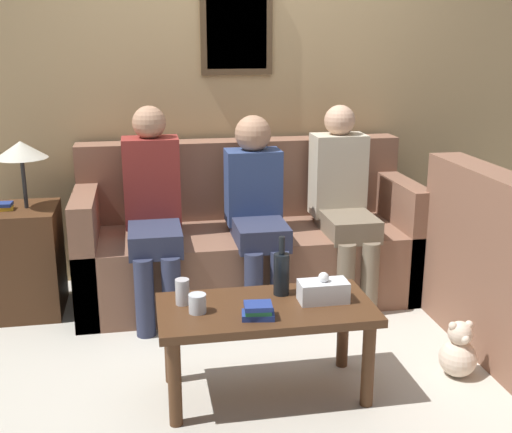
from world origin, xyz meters
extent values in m
plane|color=beige|center=(0.00, 0.00, 0.00)|extent=(16.00, 16.00, 0.00)
cube|color=tan|center=(0.00, 0.94, 1.30)|extent=(9.00, 0.06, 2.60)
cube|color=#4C3823|center=(0.00, 0.90, 1.70)|extent=(0.48, 0.02, 0.60)
cube|color=beige|center=(0.00, 0.89, 1.70)|extent=(0.40, 0.01, 0.52)
cube|color=brown|center=(0.00, 0.45, 0.23)|extent=(2.16, 0.83, 0.46)
cube|color=brown|center=(0.00, 0.76, 0.72)|extent=(2.16, 0.20, 0.52)
cube|color=brown|center=(-1.01, 0.45, 0.37)|extent=(0.14, 0.83, 0.75)
cube|color=brown|center=(1.01, 0.45, 0.37)|extent=(0.14, 0.83, 0.75)
cube|color=brown|center=(1.45, 0.01, 0.37)|extent=(0.83, 0.14, 0.75)
cube|color=#4C2D19|center=(-0.12, -0.76, 0.43)|extent=(1.00, 0.49, 0.04)
cylinder|color=#4C2D19|center=(-0.56, -0.94, 0.21)|extent=(0.06, 0.06, 0.41)
cylinder|color=#4C2D19|center=(0.32, -0.94, 0.21)|extent=(0.06, 0.06, 0.41)
cylinder|color=#4C2D19|center=(-0.56, -0.57, 0.21)|extent=(0.06, 0.06, 0.41)
cylinder|color=#4C2D19|center=(0.32, -0.57, 0.21)|extent=(0.06, 0.06, 0.41)
cube|color=#4C2D19|center=(-1.41, 0.44, 0.33)|extent=(0.46, 0.46, 0.66)
cylinder|color=#262628|center=(-1.35, 0.44, 0.82)|extent=(0.02, 0.02, 0.32)
cone|color=beige|center=(-1.35, 0.44, 1.02)|extent=(0.30, 0.30, 0.10)
cube|color=gold|center=(-1.48, 0.42, 0.67)|extent=(0.12, 0.10, 0.02)
cube|color=navy|center=(-1.48, 0.42, 0.70)|extent=(0.10, 0.10, 0.02)
cylinder|color=black|center=(-0.02, -0.63, 0.56)|extent=(0.08, 0.08, 0.20)
cylinder|color=black|center=(-0.02, -0.63, 0.70)|extent=(0.03, 0.03, 0.09)
cylinder|color=silver|center=(-0.44, -0.77, 0.50)|extent=(0.08, 0.08, 0.09)
cube|color=navy|center=(-0.18, -0.88, 0.47)|extent=(0.16, 0.11, 0.03)
cube|color=#237547|center=(-0.18, -0.88, 0.49)|extent=(0.13, 0.11, 0.02)
cube|color=navy|center=(-0.18, -0.88, 0.51)|extent=(0.13, 0.11, 0.02)
cylinder|color=#BCBCC1|center=(-0.50, -0.67, 0.51)|extent=(0.07, 0.07, 0.12)
cube|color=silver|center=(0.15, -0.75, 0.50)|extent=(0.23, 0.12, 0.10)
sphere|color=white|center=(0.15, -0.75, 0.57)|extent=(0.05, 0.05, 0.05)
cube|color=#2D334C|center=(-0.60, 0.21, 0.51)|extent=(0.31, 0.49, 0.14)
cylinder|color=#2D334C|center=(-0.68, -0.03, 0.23)|extent=(0.11, 0.11, 0.46)
cylinder|color=#2D334C|center=(-0.53, -0.03, 0.23)|extent=(0.11, 0.11, 0.46)
cube|color=maroon|center=(-0.60, 0.46, 0.79)|extent=(0.34, 0.22, 0.55)
sphere|color=tan|center=(-0.60, 0.46, 1.15)|extent=(0.20, 0.20, 0.20)
cube|color=#2D334C|center=(0.02, 0.18, 0.51)|extent=(0.31, 0.45, 0.14)
cylinder|color=#2D334C|center=(-0.05, -0.04, 0.23)|extent=(0.11, 0.11, 0.46)
cylinder|color=#2D334C|center=(0.10, -0.04, 0.23)|extent=(0.11, 0.11, 0.46)
cube|color=#33477A|center=(0.02, 0.41, 0.74)|extent=(0.34, 0.22, 0.46)
sphere|color=tan|center=(0.02, 0.41, 1.08)|extent=(0.22, 0.22, 0.22)
cube|color=#756651|center=(0.60, 0.25, 0.51)|extent=(0.31, 0.47, 0.14)
cylinder|color=#756651|center=(0.52, 0.02, 0.23)|extent=(0.11, 0.11, 0.46)
cylinder|color=#756651|center=(0.67, 0.02, 0.23)|extent=(0.11, 0.11, 0.46)
cube|color=beige|center=(0.60, 0.49, 0.78)|extent=(0.34, 0.22, 0.53)
sphere|color=tan|center=(0.60, 0.49, 1.13)|extent=(0.20, 0.20, 0.20)
sphere|color=beige|center=(0.86, -0.77, 0.09)|extent=(0.19, 0.19, 0.19)
sphere|color=beige|center=(0.86, -0.77, 0.23)|extent=(0.12, 0.12, 0.12)
sphere|color=beige|center=(0.82, -0.77, 0.27)|extent=(0.04, 0.04, 0.04)
sphere|color=beige|center=(0.90, -0.77, 0.27)|extent=(0.04, 0.04, 0.04)
sphere|color=#FFEAD1|center=(0.86, -0.82, 0.23)|extent=(0.05, 0.05, 0.05)
camera|label=1|loc=(-0.66, -3.44, 1.67)|focal=45.00mm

